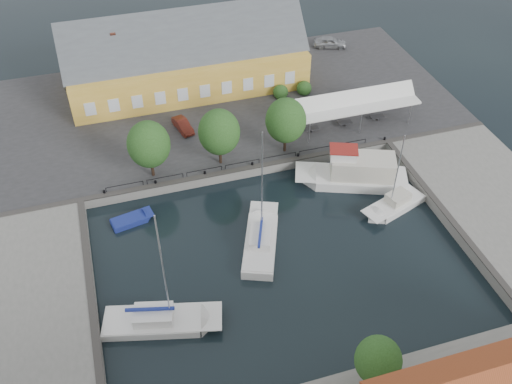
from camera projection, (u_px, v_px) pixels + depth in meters
ground at (275, 246)px, 51.48m from camera, size 140.00×140.00×0.00m
north_quay at (214, 108)px, 67.65m from camera, size 56.00×26.00×1.00m
west_quay at (19, 319)px, 44.91m from camera, size 12.00×24.00×1.00m
east_quay at (500, 208)px, 54.52m from camera, size 12.00×24.00×1.00m
quay_edge_fittings at (260, 204)px, 54.19m from camera, size 56.00×24.72×0.40m
warehouse at (181, 60)px, 68.33m from camera, size 28.56×14.00×9.55m
tent_canopy at (355, 104)px, 62.51m from camera, size 14.00×4.00×2.83m
quay_trees at (219, 132)px, 56.43m from camera, size 18.20×4.20×6.30m
car_silver at (330, 42)px, 77.57m from camera, size 4.84×3.23×1.53m
car_red at (183, 125)px, 63.03m from camera, size 2.04×3.78×1.18m
center_sailboat at (261, 242)px, 51.39m from camera, size 5.79×9.28×12.43m
trawler at (356, 175)px, 57.51m from camera, size 11.69×7.19×5.00m
east_boat_b at (394, 206)px, 55.14m from camera, size 7.08×4.33×9.52m
west_boat_d at (160, 322)px, 44.99m from camera, size 9.74×5.02×12.47m
launch_nw at (132, 221)px, 53.82m from camera, size 4.21×2.34×0.88m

